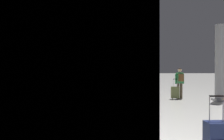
# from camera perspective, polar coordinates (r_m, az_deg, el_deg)

# --- Properties ---
(safety_line_strip) EXTENTS (0.36, 80.00, 0.01)m
(safety_line_strip) POSITION_cam_1_polar(r_m,az_deg,el_deg) (11.98, 1.74, -6.87)
(safety_line_strip) COLOR yellow
(safety_line_strip) RESTS_ON ground
(tactile_edge_band) EXTENTS (0.57, 80.00, 0.01)m
(tactile_edge_band) POSITION_cam_1_polar(r_m,az_deg,el_deg) (11.97, 0.29, -6.88)
(tactile_edge_band) COLOR slate
(tactile_edge_band) RESTS_ON ground
(high_speed_train) EXTENTS (2.94, 26.83, 4.97)m
(high_speed_train) POSITION_cam_1_polar(r_m,az_deg,el_deg) (11.05, -8.75, 5.48)
(high_speed_train) COLOR #38383D
(high_speed_train) RESTS_ON ground
(passenger_near) EXTENTS (0.48, 0.33, 1.56)m
(passenger_near) POSITION_cam_1_polar(r_m,az_deg,el_deg) (10.70, 18.87, -2.81)
(passenger_near) COLOR brown
(passenger_near) RESTS_ON ground
(suitcase_near) EXTENTS (0.40, 0.27, 1.01)m
(suitcase_near) POSITION_cam_1_polar(r_m,az_deg,el_deg) (10.43, 17.63, -6.12)
(suitcase_near) COLOR #596038
(suitcase_near) RESTS_ON ground
(passenger_mid) EXTENTS (0.49, 0.21, 1.58)m
(passenger_mid) POSITION_cam_1_polar(r_m,az_deg,el_deg) (19.44, 3.01, -1.34)
(passenger_mid) COLOR brown
(passenger_mid) RESTS_ON ground
(suitcase_mid) EXTENTS (0.40, 0.26, 0.94)m
(suitcase_mid) POSITION_cam_1_polar(r_m,az_deg,el_deg) (19.30, 2.09, -3.19)
(suitcase_mid) COLOR black
(suitcase_mid) RESTS_ON ground
(passenger_far) EXTENTS (0.51, 0.24, 1.64)m
(passenger_far) POSITION_cam_1_polar(r_m,az_deg,el_deg) (17.92, 10.75, -1.40)
(passenger_far) COLOR black
(passenger_far) RESTS_ON ground
(duffel_bag_far) EXTENTS (0.44, 0.26, 0.36)m
(duffel_bag_far) POSITION_cam_1_polar(r_m,az_deg,el_deg) (17.89, 11.85, -3.97)
(duffel_bag_far) COLOR black
(duffel_bag_far) RESTS_ON ground
(platform_pillar) EXTENTS (0.56, 0.56, 3.60)m
(platform_pillar) POSITION_cam_1_polar(r_m,az_deg,el_deg) (10.67, 28.54, 1.43)
(platform_pillar) COLOR gray
(platform_pillar) RESTS_ON ground
(waste_bin) EXTENTS (0.46, 0.46, 0.91)m
(waste_bin) POSITION_cam_1_polar(r_m,az_deg,el_deg) (15.80, 12.32, -3.45)
(waste_bin) COLOR #4C4C51
(waste_bin) RESTS_ON ground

